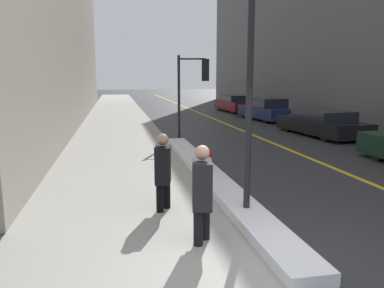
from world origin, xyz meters
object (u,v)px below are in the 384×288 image
at_px(pedestrian_nearside, 163,168).
at_px(fire_hydrant, 208,162).
at_px(parked_car_maroon, 235,104).
at_px(lamp_post, 250,62).
at_px(parked_car_navy, 266,110).
at_px(pedestrian_with_shoulder_bag, 202,190).
at_px(traffic_light_near, 196,79).
at_px(parked_car_black, 321,123).

relative_size(pedestrian_nearside, fire_hydrant, 2.18).
relative_size(parked_car_maroon, fire_hydrant, 6.77).
distance_m(lamp_post, parked_car_navy, 16.91).
height_order(lamp_post, fire_hydrant, lamp_post).
bearing_deg(parked_car_maroon, pedestrian_with_shoulder_bag, 157.09).
xyz_separation_m(pedestrian_with_shoulder_bag, parked_car_maroon, (7.81, 22.11, -0.26)).
relative_size(lamp_post, traffic_light_near, 1.36).
xyz_separation_m(lamp_post, parked_car_maroon, (6.75, 21.23, -2.24)).
bearing_deg(pedestrian_nearside, lamp_post, 76.20).
distance_m(pedestrian_with_shoulder_bag, parked_car_navy, 18.02).
distance_m(pedestrian_with_shoulder_bag, fire_hydrant, 4.28).
bearing_deg(parked_car_black, pedestrian_nearside, 130.16).
bearing_deg(parked_car_black, traffic_light_near, 83.88).
bearing_deg(traffic_light_near, fire_hydrant, -89.15).
bearing_deg(parked_car_black, fire_hydrant, 125.60).
bearing_deg(pedestrian_with_shoulder_bag, lamp_post, 140.85).
height_order(pedestrian_with_shoulder_bag, parked_car_navy, pedestrian_with_shoulder_bag).
height_order(lamp_post, parked_car_black, lamp_post).
xyz_separation_m(parked_car_black, parked_car_navy, (0.00, 6.40, 0.08)).
height_order(traffic_light_near, parked_car_maroon, traffic_light_near).
distance_m(lamp_post, parked_car_maroon, 22.38).
distance_m(parked_car_black, parked_car_maroon, 12.29).
distance_m(parked_car_maroon, fire_hydrant, 19.22).
bearing_deg(parked_car_navy, fire_hydrant, 145.36).
height_order(pedestrian_with_shoulder_bag, parked_car_black, pedestrian_with_shoulder_bag).
xyz_separation_m(pedestrian_with_shoulder_bag, parked_car_black, (7.84, 9.83, -0.32)).
distance_m(parked_car_navy, parked_car_maroon, 5.89).
distance_m(pedestrian_nearside, fire_hydrant, 3.01).
relative_size(traffic_light_near, pedestrian_with_shoulder_bag, 2.22).
bearing_deg(pedestrian_nearside, parked_car_black, 146.01).
xyz_separation_m(traffic_light_near, parked_car_black, (5.80, -0.12, -1.96)).
relative_size(pedestrian_nearside, parked_car_navy, 0.33).
distance_m(traffic_light_near, parked_car_black, 6.12).
bearing_deg(lamp_post, pedestrian_nearside, 155.23).
height_order(lamp_post, parked_car_maroon, lamp_post).
bearing_deg(pedestrian_nearside, parked_car_maroon, 169.17).
distance_m(lamp_post, pedestrian_nearside, 2.57).
bearing_deg(parked_car_navy, pedestrian_with_shoulder_bag, 148.52).
bearing_deg(parked_car_navy, parked_car_black, 174.31).
bearing_deg(parked_car_maroon, parked_car_navy, 176.86).
bearing_deg(lamp_post, traffic_light_near, 83.80).
distance_m(traffic_light_near, parked_car_navy, 8.75).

